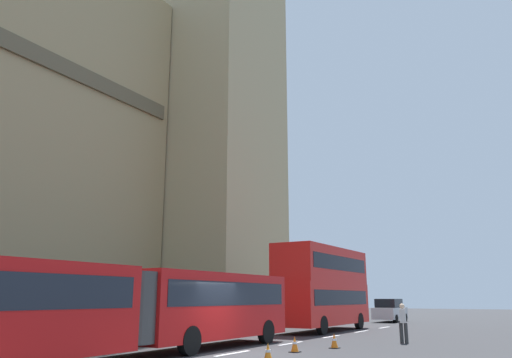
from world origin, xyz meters
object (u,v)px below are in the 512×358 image
at_px(traffic_cone_west, 268,353).
at_px(pedestrian_near_cones, 403,322).
at_px(traffic_cone_middle, 295,344).
at_px(traffic_cone_east, 334,341).
at_px(articulated_bus, 122,304).
at_px(double_decker_bus, 323,285).
at_px(sedan_lead, 390,310).

bearing_deg(traffic_cone_west, pedestrian_near_cones, -12.48).
distance_m(traffic_cone_middle, traffic_cone_east, 2.22).
xyz_separation_m(articulated_bus, traffic_cone_east, (7.18, -4.43, -1.46)).
height_order(traffic_cone_middle, traffic_cone_east, same).
height_order(double_decker_bus, traffic_cone_east, double_decker_bus).
xyz_separation_m(traffic_cone_middle, pedestrian_near_cones, (5.77, -2.48, 0.63)).
bearing_deg(double_decker_bus, sedan_lead, -0.48).
height_order(sedan_lead, traffic_cone_east, sedan_lead).
height_order(sedan_lead, traffic_cone_middle, sedan_lead).
bearing_deg(traffic_cone_east, sedan_lead, 10.68).
height_order(articulated_bus, traffic_cone_east, articulated_bus).
relative_size(articulated_bus, sedan_lead, 4.13).
height_order(traffic_cone_east, pedestrian_near_cones, pedestrian_near_cones).
distance_m(articulated_bus, double_decker_bus, 16.61).
bearing_deg(pedestrian_near_cones, traffic_cone_east, 153.93).
bearing_deg(pedestrian_near_cones, articulated_bus, 150.16).
distance_m(articulated_bus, traffic_cone_middle, 6.46).
xyz_separation_m(articulated_bus, sedan_lead, (30.06, -0.11, -0.83)).
bearing_deg(sedan_lead, traffic_cone_west, -171.52).
height_order(double_decker_bus, sedan_lead, double_decker_bus).
distance_m(double_decker_bus, traffic_cone_middle, 12.35).
relative_size(articulated_bus, pedestrian_near_cones, 10.77).
bearing_deg(pedestrian_near_cones, traffic_cone_middle, 156.73).
relative_size(articulated_bus, double_decker_bus, 1.97).
bearing_deg(traffic_cone_middle, traffic_cone_west, -169.56).
height_order(articulated_bus, traffic_cone_west, articulated_bus).
bearing_deg(traffic_cone_east, pedestrian_near_cones, -26.07).
distance_m(articulated_bus, sedan_lead, 30.07).
bearing_deg(traffic_cone_middle, double_decker_bus, 17.97).
height_order(articulated_bus, sedan_lead, articulated_bus).
xyz_separation_m(articulated_bus, pedestrian_near_cones, (10.83, -6.21, -0.83)).
relative_size(articulated_bus, traffic_cone_west, 31.37).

